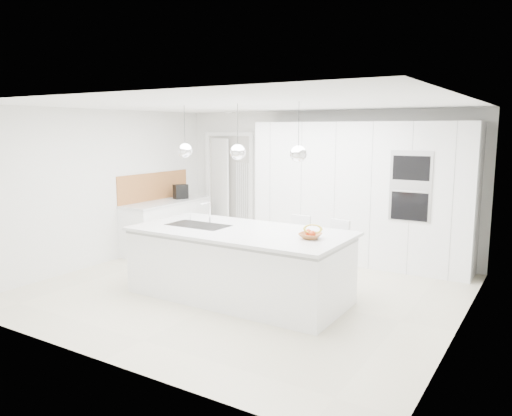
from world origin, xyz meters
The scene contains 27 objects.
floor centered at (0.00, 0.00, 0.00)m, with size 5.50×5.50×0.00m, color beige.
wall_back centered at (0.00, 2.50, 1.25)m, with size 5.50×5.50×0.00m, color silver.
wall_left centered at (-2.75, 0.00, 1.25)m, with size 5.00×5.00×0.00m, color silver.
ceiling centered at (0.00, 0.00, 2.50)m, with size 5.50×5.50×0.00m, color white.
tall_cabinets centered at (0.80, 2.20, 1.15)m, with size 3.60×0.60×2.30m, color white.
oven_stack centered at (1.70, 1.89, 1.35)m, with size 0.62×0.04×1.05m, color #A5A5A8, non-canonical shape.
doorway_frame centered at (-1.95, 2.47, 1.02)m, with size 1.11×0.08×2.13m, color white, non-canonical shape.
hallway_door centered at (-2.20, 2.42, 1.00)m, with size 0.82×0.04×2.00m, color white.
radiator centered at (-1.63, 2.46, 0.85)m, with size 0.32×0.04×1.40m, color white, non-canonical shape.
left_base_cabinets centered at (-2.45, 1.20, 0.43)m, with size 0.60×1.80×0.86m, color white.
left_worktop centered at (-2.45, 1.20, 0.88)m, with size 0.62×1.82×0.04m, color silver.
oak_backsplash centered at (-2.74, 1.20, 1.15)m, with size 0.02×1.80×0.50m, color #B06C34.
island_base centered at (0.10, -0.30, 0.43)m, with size 2.80×1.20×0.86m, color white.
island_worktop centered at (0.10, -0.25, 0.88)m, with size 2.84×1.40×0.04m, color silver.
island_sink centered at (-0.55, -0.30, 0.82)m, with size 0.84×0.44×0.18m, color #3F3F42, non-canonical shape.
island_tap centered at (-0.50, -0.10, 1.05)m, with size 0.02×0.02×0.30m, color white.
pendant_left centered at (-0.75, -0.30, 1.90)m, with size 0.20×0.20×0.20m, color white.
pendant_mid centered at (0.10, -0.30, 1.90)m, with size 0.20×0.20×0.20m, color white.
pendant_right centered at (0.95, -0.30, 1.90)m, with size 0.20×0.20×0.20m, color white.
fruit_bowl centered at (1.10, -0.27, 0.93)m, with size 0.27×0.27×0.07m, color #B06C34.
espresso_machine centered at (-2.43, 1.57, 1.03)m, with size 0.16×0.25×0.27m, color black.
bar_stool_left centered at (0.47, 0.63, 0.48)m, with size 0.32×0.44×0.97m, color white, non-canonical shape.
bar_stool_right centered at (1.10, 0.55, 0.49)m, with size 0.32×0.45×0.97m, color white, non-canonical shape.
apple_a centered at (1.06, -0.23, 0.97)m, with size 0.08×0.08×0.08m, color red.
apple_b centered at (1.15, -0.31, 0.97)m, with size 0.08×0.08×0.08m, color red.
apple_c centered at (1.09, -0.28, 0.96)m, with size 0.07×0.07×0.07m, color red.
banana_bunch centered at (1.14, -0.28, 1.02)m, with size 0.23×0.23×0.03m, color gold.
Camera 1 is at (3.59, -5.53, 2.19)m, focal length 35.00 mm.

